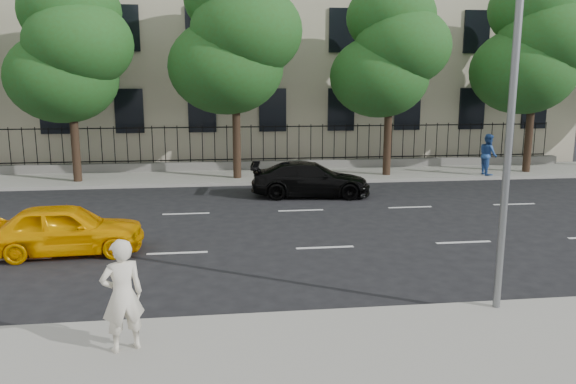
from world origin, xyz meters
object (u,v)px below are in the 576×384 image
Objects in this scene: yellow_taxi at (66,229)px; woman_near at (122,295)px; black_sedan at (310,179)px; street_light at (502,47)px.

yellow_taxi is 2.10× the size of woman_near.
yellow_taxi is at bearing 137.73° from black_sedan.
street_light is 8.18m from woman_near.
black_sedan is at bearing -52.06° from yellow_taxi.
black_sedan is at bearing -135.10° from woman_near.
street_light is 2.02× the size of yellow_taxi.
street_light is at bearing -164.22° from black_sedan.
street_light is 4.24× the size of woman_near.
yellow_taxi reaches higher than black_sedan.
woman_near is (-6.96, -1.45, -4.05)m from street_light.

